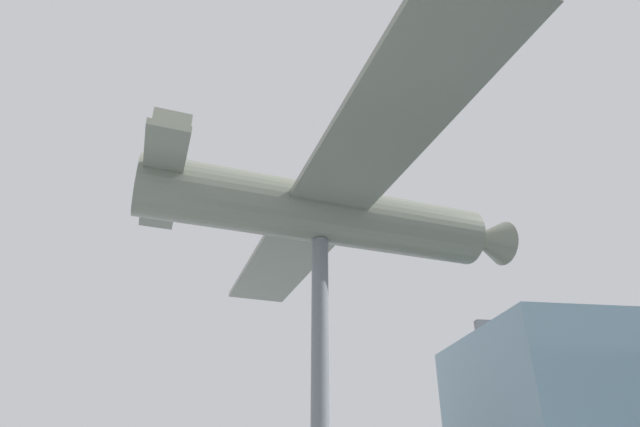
% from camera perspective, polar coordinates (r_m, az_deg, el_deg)
% --- Properties ---
extents(glass_pavilion_left, '(9.48, 13.65, 7.86)m').
position_cam_1_polar(glass_pavilion_left, '(26.96, 31.98, -19.53)').
color(glass_pavilion_left, '#7593A3').
rests_on(glass_pavilion_left, ground_plane).
extents(support_pylon_central, '(0.47, 0.47, 7.64)m').
position_cam_1_polar(support_pylon_central, '(13.30, -0.00, -18.23)').
color(support_pylon_central, slate).
rests_on(support_pylon_central, ground_plane).
extents(suspended_airplane, '(17.05, 12.31, 3.43)m').
position_cam_1_polar(suspended_airplane, '(14.89, 0.95, -0.10)').
color(suspended_airplane, slate).
rests_on(suspended_airplane, support_pylon_central).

